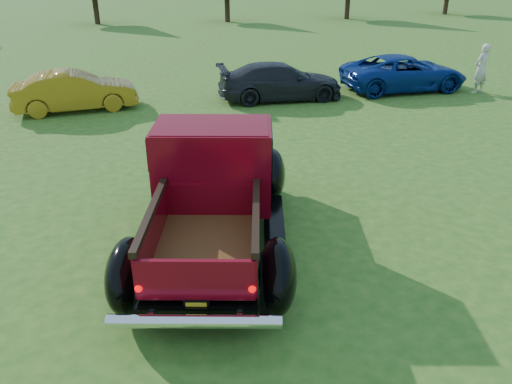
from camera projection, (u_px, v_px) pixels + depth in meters
The scene contains 6 objects.
ground at pixel (234, 250), 8.27m from camera, with size 120.00×120.00×0.00m, color #2D5E1A.
pickup_truck at pixel (214, 183), 8.40m from camera, with size 3.57×5.63×1.97m.
show_car_yellow at pixel (75, 91), 15.36m from camera, with size 1.28×3.68×1.21m, color #AC7817.
show_car_grey at pixel (280, 81), 16.56m from camera, with size 1.68×4.13×1.20m, color black.
show_car_blue at pixel (404, 73), 17.69m from camera, with size 2.04×4.42×1.23m, color navy.
spectator at pixel (481, 69), 17.20m from camera, with size 0.61×0.40×1.69m, color beige.
Camera 1 is at (-1.41, -6.91, 4.43)m, focal length 35.00 mm.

